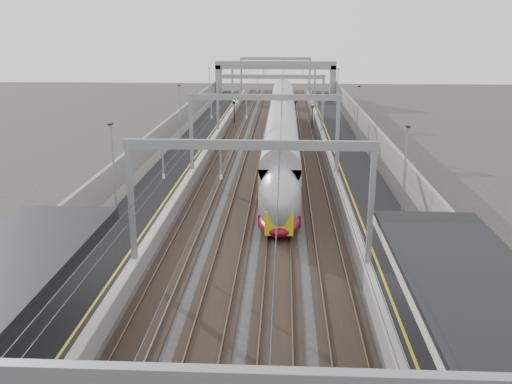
# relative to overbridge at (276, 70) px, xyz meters

# --- Properties ---
(platform_left) EXTENTS (4.00, 120.00, 1.00)m
(platform_left) POSITION_rel_overbridge_xyz_m (-8.00, -55.00, -4.81)
(platform_left) COLOR black
(platform_left) RESTS_ON ground
(platform_right) EXTENTS (4.00, 120.00, 1.00)m
(platform_right) POSITION_rel_overbridge_xyz_m (8.00, -55.00, -4.81)
(platform_right) COLOR black
(platform_right) RESTS_ON ground
(tracks) EXTENTS (11.40, 140.00, 0.20)m
(tracks) POSITION_rel_overbridge_xyz_m (0.00, -55.00, -5.26)
(tracks) COLOR black
(tracks) RESTS_ON ground
(overhead_line) EXTENTS (13.00, 140.00, 6.60)m
(overhead_line) POSITION_rel_overbridge_xyz_m (0.00, -48.38, 0.83)
(overhead_line) COLOR gray
(overhead_line) RESTS_ON platform_left
(overbridge) EXTENTS (22.00, 2.20, 6.90)m
(overbridge) POSITION_rel_overbridge_xyz_m (0.00, 0.00, 0.00)
(overbridge) COLOR gray
(overbridge) RESTS_ON ground
(wall_left) EXTENTS (0.30, 120.00, 3.20)m
(wall_left) POSITION_rel_overbridge_xyz_m (-11.20, -55.00, -3.71)
(wall_left) COLOR gray
(wall_left) RESTS_ON ground
(wall_right) EXTENTS (0.30, 120.00, 3.20)m
(wall_right) POSITION_rel_overbridge_xyz_m (11.20, -55.00, -3.71)
(wall_right) COLOR gray
(wall_right) RESTS_ON ground
(train) EXTENTS (2.83, 51.61, 4.47)m
(train) POSITION_rel_overbridge_xyz_m (1.50, -48.98, -3.12)
(train) COLOR maroon
(train) RESTS_ON ground
(signal_green) EXTENTS (0.32, 0.32, 3.48)m
(signal_green) POSITION_rel_overbridge_xyz_m (-5.20, -27.71, -2.89)
(signal_green) COLOR black
(signal_green) RESTS_ON ground
(signal_red_near) EXTENTS (0.32, 0.32, 3.48)m
(signal_red_near) POSITION_rel_overbridge_xyz_m (3.20, -26.96, -2.89)
(signal_red_near) COLOR black
(signal_red_near) RESTS_ON ground
(signal_red_far) EXTENTS (0.32, 0.32, 3.48)m
(signal_red_far) POSITION_rel_overbridge_xyz_m (5.40, -31.47, -2.89)
(signal_red_far) COLOR black
(signal_red_far) RESTS_ON ground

